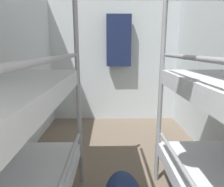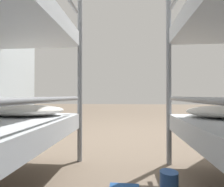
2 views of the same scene
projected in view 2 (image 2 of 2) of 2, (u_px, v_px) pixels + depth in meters
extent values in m
plane|color=#6B5B4C|center=(125.00, 144.00, 2.12)|extent=(20.00, 20.00, 0.00)
cylinder|color=gray|center=(169.00, 47.00, 1.52)|extent=(0.04, 0.04, 2.03)
cylinder|color=gray|center=(221.00, 101.00, 0.67)|extent=(0.03, 1.49, 0.03)
cylinder|color=gray|center=(80.00, 49.00, 1.59)|extent=(0.04, 0.04, 2.03)
ellipsoid|color=silver|center=(25.00, 110.00, 1.41)|extent=(0.63, 0.40, 0.09)
cylinder|color=gray|center=(25.00, 101.00, 0.74)|extent=(0.03, 1.49, 0.03)
ellipsoid|color=silver|center=(25.00, 19.00, 1.42)|extent=(0.63, 0.40, 0.09)
cylinder|color=#2D569E|center=(169.00, 180.00, 1.11)|extent=(0.11, 0.11, 0.11)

